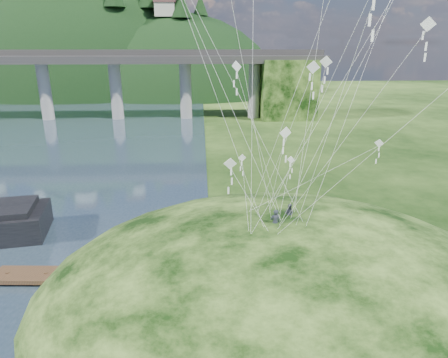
{
  "coord_description": "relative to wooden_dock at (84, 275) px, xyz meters",
  "views": [
    {
      "loc": [
        2.42,
        -21.73,
        16.53
      ],
      "look_at": [
        4.0,
        6.0,
        7.0
      ],
      "focal_mm": 32.0,
      "sensor_mm": 36.0,
      "label": 1
    }
  ],
  "objects": [
    {
      "name": "ground",
      "position": [
        6.33,
        -4.07,
        -0.41
      ],
      "size": [
        320.0,
        320.0,
        0.0
      ],
      "primitive_type": "plane",
      "color": "black",
      "rests_on": "ground"
    },
    {
      "name": "grass_hill",
      "position": [
        14.33,
        -2.07,
        -1.91
      ],
      "size": [
        36.0,
        32.0,
        13.0
      ],
      "color": "black",
      "rests_on": "ground"
    },
    {
      "name": "bridge",
      "position": [
        -20.12,
        66.0,
        9.29
      ],
      "size": [
        160.0,
        11.0,
        15.0
      ],
      "color": "#2D2B2B",
      "rests_on": "ground"
    },
    {
      "name": "far_ridge",
      "position": [
        -37.25,
        118.1,
        -7.85
      ],
      "size": [
        153.0,
        70.0,
        94.5
      ],
      "color": "black",
      "rests_on": "ground"
    },
    {
      "name": "wooden_dock",
      "position": [
        0.0,
        0.0,
        0.0
      ],
      "size": [
        13.25,
        2.93,
        0.94
      ],
      "color": "#392517",
      "rests_on": "ground"
    },
    {
      "name": "kite_flyers",
      "position": [
        14.28,
        -0.66,
        5.39
      ],
      "size": [
        2.11,
        2.22,
        1.92
      ],
      "color": "#272B34",
      "rests_on": "ground"
    }
  ]
}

